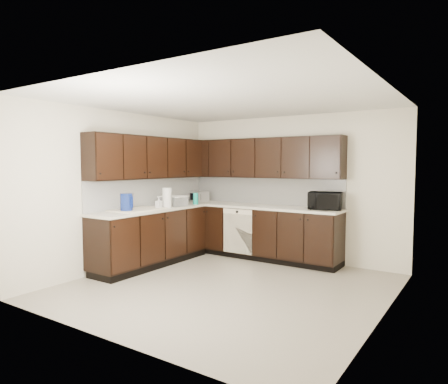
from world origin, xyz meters
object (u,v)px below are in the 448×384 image
(sink, at_px, (137,214))
(toaster_oven, at_px, (199,196))
(microwave, at_px, (325,201))
(storage_bin, at_px, (173,201))
(blue_pitcher, at_px, (126,203))

(sink, distance_m, toaster_oven, 1.72)
(microwave, relative_size, storage_bin, 1.20)
(microwave, relative_size, blue_pitcher, 1.81)
(sink, distance_m, storage_bin, 0.85)
(microwave, height_order, toaster_oven, microwave)
(blue_pitcher, bearing_deg, sink, 81.73)
(sink, bearing_deg, toaster_oven, 92.31)
(toaster_oven, xyz_separation_m, blue_pitcher, (0.09, -1.95, 0.04))
(sink, xyz_separation_m, microwave, (2.43, 1.72, 0.20))
(sink, height_order, microwave, microwave)
(toaster_oven, relative_size, storage_bin, 0.76)
(sink, relative_size, toaster_oven, 2.54)
(sink, height_order, toaster_oven, sink)
(sink, bearing_deg, microwave, 35.21)
(sink, distance_m, blue_pitcher, 0.32)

